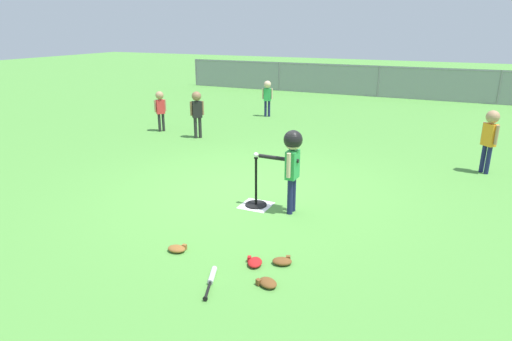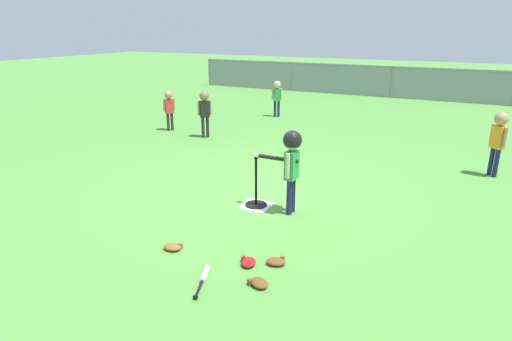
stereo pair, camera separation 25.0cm
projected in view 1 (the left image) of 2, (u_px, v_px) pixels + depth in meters
ground_plane at (253, 190)px, 7.15m from camera, size 60.00×60.00×0.00m
home_plate at (256, 205)px, 6.54m from camera, size 0.44×0.44×0.01m
batting_tee at (256, 198)px, 6.50m from camera, size 0.32×0.32×0.75m
baseball_on_tee at (256, 155)px, 6.30m from camera, size 0.07×0.07×0.07m
batter_child at (292, 155)px, 6.04m from camera, size 0.64×0.34×1.21m
fielder_near_right at (267, 94)px, 12.75m from camera, size 0.29×0.21×1.04m
fielder_near_left at (197, 108)px, 10.26m from camera, size 0.25×0.25×1.11m
fielder_deep_center at (160, 106)px, 10.94m from camera, size 0.22×0.25×1.01m
fielder_deep_left at (490, 133)px, 7.77m from camera, size 0.26×0.26×1.15m
spare_bat_silver at (211, 278)px, 4.60m from camera, size 0.26×0.55×0.06m
glove_by_plate at (177, 249)px, 5.20m from camera, size 0.23×0.19×0.07m
glove_near_bats at (255, 262)px, 4.91m from camera, size 0.23×0.26×0.07m
glove_tossed_aside at (282, 261)px, 4.93m from camera, size 0.26×0.23×0.07m
glove_outfield_drop at (267, 283)px, 4.51m from camera, size 0.27×0.25×0.07m
outfield_fence at (378, 80)px, 16.35m from camera, size 16.06×0.06×1.15m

